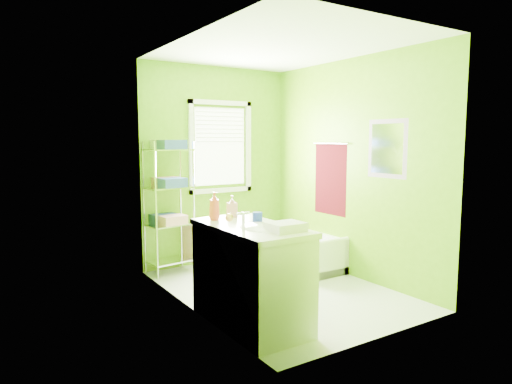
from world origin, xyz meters
TOP-DOWN VIEW (x-y plane):
  - ground at (0.00, 0.00)m, footprint 2.90×2.90m
  - room_envelope at (0.00, 0.00)m, footprint 2.14×2.94m
  - window at (0.05, 1.42)m, footprint 0.92×0.05m
  - door at (-1.04, -1.00)m, footprint 0.09×0.80m
  - right_wall_decor at (1.04, -0.02)m, footprint 0.04×1.48m
  - bathtub at (0.71, 0.68)m, footprint 0.68×1.45m
  - toilet at (0.07, 1.10)m, footprint 0.51×0.76m
  - vanity at (-0.76, -0.63)m, footprint 0.62×1.20m
  - wire_shelf_unit at (-0.74, 1.27)m, footprint 0.59×0.47m

SIDE VIEW (x-z plane):
  - ground at x=0.00m, z-range 0.00..0.00m
  - bathtub at x=0.71m, z-range -0.08..0.38m
  - toilet at x=0.07m, z-range 0.00..0.73m
  - vanity at x=-0.76m, z-range -0.10..1.06m
  - door at x=-1.04m, z-range 0.00..2.00m
  - wire_shelf_unit at x=-0.74m, z-range 0.18..1.83m
  - right_wall_decor at x=1.04m, z-range 0.74..1.91m
  - room_envelope at x=0.00m, z-range 0.24..2.86m
  - window at x=0.05m, z-range 1.00..2.22m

